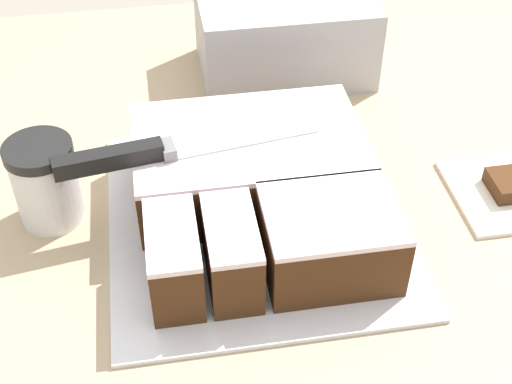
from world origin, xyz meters
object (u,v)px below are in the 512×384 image
object	(u,v)px
knife	(141,154)
brownie	(511,184)
coffee_cup	(46,182)
cake	(258,190)
cake_board	(256,220)
storage_box	(285,34)

from	to	relation	value
knife	brownie	bearing A→B (deg)	-12.77
knife	coffee_cup	xyz separation A→B (m)	(-0.12, 0.02, -0.04)
cake	coffee_cup	size ratio (longest dim) A/B	2.74
cake	coffee_cup	xyz separation A→B (m)	(-0.26, 0.05, 0.01)
cake_board	knife	distance (m)	0.17
cake	coffee_cup	bearing A→B (deg)	169.34
cake	knife	xyz separation A→B (m)	(-0.14, 0.03, 0.05)
brownie	storage_box	world-z (taller)	storage_box
cake_board	coffee_cup	xyz separation A→B (m)	(-0.25, 0.05, 0.05)
knife	coffee_cup	size ratio (longest dim) A/B	2.87
knife	storage_box	distance (m)	0.40
knife	cake	bearing A→B (deg)	-19.90
cake	storage_box	bearing A→B (deg)	73.78
coffee_cup	storage_box	xyz separation A→B (m)	(0.36, 0.30, 0.01)
cake	brownie	distance (m)	0.33
brownie	storage_box	size ratio (longest dim) A/B	0.21
cake_board	brownie	distance (m)	0.34
coffee_cup	brownie	world-z (taller)	coffee_cup
knife	coffee_cup	bearing A→B (deg)	161.22
knife	brownie	xyz separation A→B (m)	(0.47, -0.03, -0.08)
coffee_cup	storage_box	size ratio (longest dim) A/B	0.42
brownie	cake	bearing A→B (deg)	178.91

